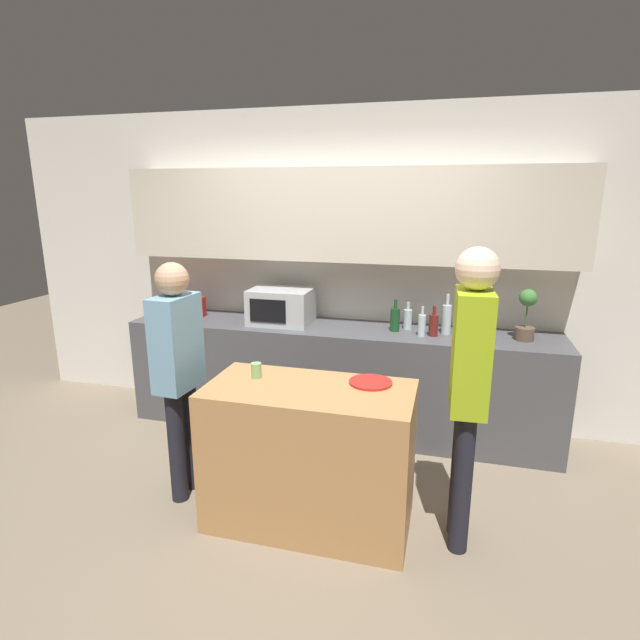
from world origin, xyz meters
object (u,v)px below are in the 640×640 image
Objects in this scene: bottle_0 at (395,319)px; bottle_2 at (422,325)px; microwave at (281,306)px; bottle_4 at (447,319)px; toaster at (189,307)px; bottle_1 at (408,319)px; plate_on_island at (371,382)px; person_center at (469,375)px; potted_plant at (526,315)px; bottle_3 at (434,325)px; person_left at (178,363)px; cup_0 at (256,370)px.

bottle_2 is (0.22, -0.09, -0.01)m from bottle_0.
microwave is 1.38m from bottle_4.
toaster is at bearing -179.84° from bottle_0.
bottle_4 reaches higher than bottle_2.
plate_on_island is at bearing -94.74° from bottle_1.
person_center is (0.33, -1.17, 0.04)m from bottle_2.
toaster is (-0.88, 0.00, -0.06)m from microwave.
potted_plant reaches higher than bottle_3.
bottle_4 reaches higher than bottle_0.
potted_plant is (1.96, 0.00, 0.05)m from microwave.
plate_on_island is at bearing -131.12° from potted_plant.
bottle_1 is (0.09, 0.09, -0.01)m from bottle_0.
potted_plant is 0.23× the size of person_center.
bottle_3 is 1.23m from person_center.
person_left is at bearing -135.04° from bottle_0.
bottle_4 is at bearing 1.11° from microwave.
plate_on_island is (-1.00, -1.14, -0.21)m from potted_plant.
potted_plant is at bearing 35.90° from cup_0.
bottle_4 is 1.30m from person_center.
potted_plant is 1.74× the size of bottle_1.
bottle_0 is at bearing 179.70° from potted_plant.
toaster is 0.16× the size of person_left.
bottle_0 is at bearing 89.55° from plate_on_island.
bottle_0 is 0.24m from bottle_2.
bottle_0 is at bearing 20.89° from person_center.
bottle_0 is (-0.99, 0.01, -0.10)m from potted_plant.
bottle_3 is (0.21, -0.16, 0.01)m from bottle_1.
bottle_0 is 1.16× the size of bottle_1.
bottle_1 is at bearing 85.26° from plate_on_island.
plate_on_island is at bearing -102.31° from bottle_2.
microwave is 0.33× the size of person_left.
person_center is (0.14, -1.29, 0.01)m from bottle_4.
bottle_4 is at bearing 0.64° from toaster.
bottle_0 is 1.10× the size of bottle_3.
cup_0 is at bearing -172.95° from plate_on_island.
bottle_2 is 0.22m from bottle_4.
microwave is 1.60× the size of bottle_4.
bottle_0 is (0.97, 0.01, -0.05)m from microwave.
person_center reaches higher than bottle_2.
bottle_0 is 0.13m from bottle_1.
bottle_0 reaches higher than bottle_1.
cup_0 is at bearing -131.09° from bottle_3.
cup_0 is 1.26m from person_center.
bottle_1 is at bearing 139.04° from person_left.
plate_on_island is (-0.32, -1.08, -0.10)m from bottle_3.
toaster is at bearing 148.29° from plate_on_island.
potted_plant is at bearing -21.63° from person_center.
bottle_2 is (-0.77, -0.09, -0.11)m from potted_plant.
potted_plant is 2.56m from person_left.
person_center is (0.24, -1.20, 0.04)m from bottle_3.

